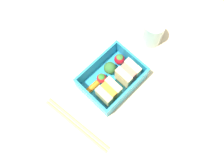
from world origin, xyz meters
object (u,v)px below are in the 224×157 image
(chopstick_pair, at_px, (77,125))
(folded_napkin, at_px, (67,51))
(strawberry_far_left, at_px, (119,59))
(strawberry_left, at_px, (102,78))
(broccoli_floret, at_px, (110,68))
(drinking_glass, at_px, (153,32))
(sandwich_center_left, at_px, (109,92))
(sandwich_left, at_px, (128,73))
(carrot_stick_far_left, at_px, (93,87))

(chopstick_pair, relative_size, folded_napkin, 1.43)
(strawberry_far_left, relative_size, strawberry_left, 1.07)
(folded_napkin, bearing_deg, broccoli_floret, 105.61)
(drinking_glass, relative_size, folded_napkin, 0.58)
(sandwich_center_left, bearing_deg, sandwich_left, 180.00)
(strawberry_far_left, relative_size, carrot_stick_far_left, 0.92)
(sandwich_left, height_order, carrot_stick_far_left, sandwich_left)
(sandwich_left, distance_m, drinking_glass, 0.15)
(broccoli_floret, bearing_deg, carrot_stick_far_left, 0.22)
(sandwich_center_left, height_order, drinking_glass, drinking_glass)
(drinking_glass, bearing_deg, chopstick_pair, 5.02)
(carrot_stick_far_left, bearing_deg, strawberry_far_left, -178.75)
(carrot_stick_far_left, xyz_separation_m, drinking_glass, (-0.23, 0.01, 0.02))
(sandwich_left, relative_size, chopstick_pair, 0.27)
(carrot_stick_far_left, bearing_deg, sandwich_center_left, 108.59)
(sandwich_left, relative_size, drinking_glass, 0.67)
(carrot_stick_far_left, bearing_deg, folded_napkin, -100.92)
(sandwich_left, distance_m, folded_napkin, 0.20)
(carrot_stick_far_left, relative_size, chopstick_pair, 0.19)
(strawberry_far_left, xyz_separation_m, drinking_glass, (-0.12, 0.01, 0.01))
(sandwich_left, bearing_deg, sandwich_center_left, 0.00)
(sandwich_center_left, xyz_separation_m, chopstick_pair, (0.12, -0.01, -0.04))
(carrot_stick_far_left, bearing_deg, sandwich_left, 152.25)
(sandwich_center_left, xyz_separation_m, folded_napkin, (-0.01, -0.19, -0.04))
(strawberry_far_left, bearing_deg, chopstick_pair, 11.72)
(sandwich_left, xyz_separation_m, drinking_glass, (-0.14, -0.04, 0.00))
(sandwich_left, xyz_separation_m, strawberry_far_left, (-0.02, -0.05, -0.01))
(strawberry_far_left, distance_m, drinking_glass, 0.13)
(sandwich_center_left, xyz_separation_m, carrot_stick_far_left, (0.02, -0.05, -0.02))
(strawberry_far_left, xyz_separation_m, folded_napkin, (0.08, -0.14, -0.03))
(strawberry_left, relative_size, drinking_glass, 0.40)
(strawberry_far_left, bearing_deg, drinking_glass, 173.45)
(sandwich_left, bearing_deg, broccoli_floret, -65.52)
(folded_napkin, bearing_deg, sandwich_center_left, 86.42)
(chopstick_pair, bearing_deg, strawberry_far_left, -168.28)
(broccoli_floret, relative_size, chopstick_pair, 0.20)
(sandwich_left, relative_size, broccoli_floret, 1.34)
(carrot_stick_far_left, height_order, drinking_glass, drinking_glass)
(broccoli_floret, height_order, carrot_stick_far_left, broccoli_floret)
(broccoli_floret, relative_size, strawberry_left, 1.26)
(strawberry_left, height_order, drinking_glass, drinking_glass)
(drinking_glass, height_order, folded_napkin, drinking_glass)
(carrot_stick_far_left, bearing_deg, broccoli_floret, -179.78)
(carrot_stick_far_left, bearing_deg, drinking_glass, 177.09)
(strawberry_far_left, distance_m, chopstick_pair, 0.22)
(strawberry_left, xyz_separation_m, folded_napkin, (0.01, -0.15, -0.03))
(chopstick_pair, bearing_deg, sandwich_left, 178.29)
(carrot_stick_far_left, relative_size, drinking_glass, 0.46)
(chopstick_pair, bearing_deg, strawberry_left, -163.71)
(folded_napkin, bearing_deg, sandwich_left, 107.90)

